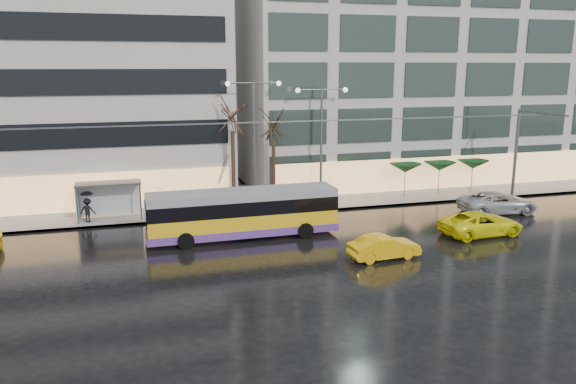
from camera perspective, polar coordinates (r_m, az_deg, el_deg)
name	(u,v)px	position (r m, az deg, el deg)	size (l,w,h in m)	color
ground	(262,261)	(30.27, -2.62, -7.02)	(140.00, 140.00, 0.00)	black
sidewalk	(246,199)	(43.79, -4.26, -0.70)	(80.00, 10.00, 0.15)	gray
kerb	(261,215)	(39.10, -2.80, -2.32)	(80.00, 0.10, 0.15)	slate
building_right	(419,38)	(53.27, 13.20, 15.02)	(32.00, 14.00, 25.00)	#BCB9B4
trolleybus	(243,215)	(33.93, -4.60, -2.32)	(11.48, 4.52, 5.30)	yellow
catenary	(249,159)	(36.94, -3.99, 3.40)	(42.24, 5.12, 7.00)	#595B60
bus_shelter	(103,192)	(39.37, -18.27, -0.03)	(4.20, 1.60, 2.51)	#595B60
street_lamp_near	(254,127)	(39.69, -3.47, 6.59)	(3.96, 0.36, 9.03)	#595B60
street_lamp_far	(321,129)	(41.07, 3.41, 6.41)	(3.96, 0.36, 8.53)	#595B60
tree_a	(232,112)	(39.50, -5.70, 8.12)	(3.20, 3.20, 8.40)	black
tree_b	(273,120)	(40.38, -1.50, 7.30)	(3.20, 3.20, 7.70)	black
parasol_a	(405,168)	(44.49, 11.83, 2.40)	(2.50, 2.50, 2.65)	#595B60
parasol_b	(440,166)	(45.94, 15.15, 2.55)	(2.50, 2.50, 2.65)	#595B60
parasol_c	(473,164)	(47.54, 18.26, 2.68)	(2.50, 2.50, 2.65)	#595B60
taxi_b	(384,247)	(30.85, 9.74, -5.53)	(1.37, 3.94, 1.30)	yellow
taxi_c	(481,224)	(36.54, 19.04, -3.05)	(2.40, 5.20, 1.45)	#FFF60D
sedan_silver	(498,202)	(42.35, 20.54, -1.00)	(2.53, 5.48, 1.52)	#B1B2B6
pedestrian_a	(161,198)	(38.37, -12.74, -0.59)	(1.01, 1.03, 2.19)	black
pedestrian_b	(159,196)	(41.00, -12.99, -0.43)	(1.19, 1.16, 1.94)	black
pedestrian_c	(87,206)	(38.97, -19.71, -1.32)	(1.19, 1.06, 2.11)	black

